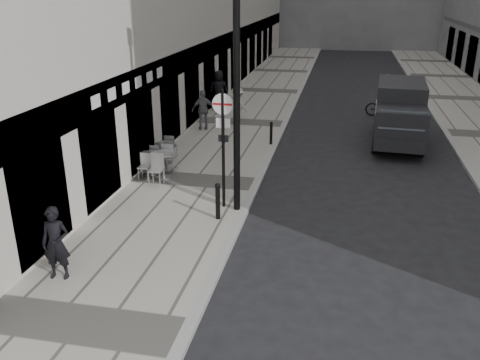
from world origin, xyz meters
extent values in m
cube|color=gray|center=(-2.00, 18.00, 0.06)|extent=(4.00, 60.00, 0.12)
imported|color=black|center=(-3.21, 4.11, 0.94)|extent=(0.65, 0.47, 1.63)
cylinder|color=black|center=(-0.60, 8.47, 1.79)|extent=(0.09, 0.09, 3.34)
cylinder|color=white|center=(-0.60, 8.47, 3.08)|extent=(0.57, 0.06, 0.57)
cube|color=#B21414|center=(-0.60, 8.45, 3.08)|extent=(0.53, 0.04, 0.06)
cube|color=white|center=(-0.60, 8.50, 2.55)|extent=(0.40, 0.05, 0.27)
cylinder|color=black|center=(-0.20, 8.37, 3.52)|extent=(0.18, 0.18, 6.79)
cylinder|color=black|center=(-0.57, 7.65, 0.60)|extent=(0.13, 0.13, 0.95)
cylinder|color=black|center=(-0.15, 14.75, 0.54)|extent=(0.11, 0.11, 0.85)
cylinder|color=black|center=(3.88, 14.77, 0.37)|extent=(0.31, 0.76, 0.74)
cylinder|color=black|center=(5.51, 14.66, 0.37)|extent=(0.31, 0.76, 0.74)
cylinder|color=black|center=(4.09, 17.91, 0.37)|extent=(0.31, 0.76, 0.74)
cylinder|color=black|center=(5.72, 17.80, 0.37)|extent=(0.31, 0.76, 0.74)
cube|color=black|center=(4.86, 17.12, 1.44)|extent=(2.08, 3.45, 1.85)
cube|color=black|center=(4.69, 14.62, 1.16)|extent=(1.96, 1.79, 1.30)
cube|color=#1E2328|center=(4.64, 13.93, 1.53)|extent=(1.64, 0.43, 0.68)
imported|color=black|center=(4.61, 20.87, 0.50)|extent=(1.93, 0.75, 1.00)
imported|color=slate|center=(4.61, 20.87, 1.11)|extent=(0.95, 0.75, 1.88)
imported|color=slate|center=(-3.34, 16.35, 0.98)|extent=(1.10, 0.75, 1.73)
imported|color=#A8A29B|center=(-2.11, 17.80, 0.93)|extent=(1.20, 0.98, 1.61)
imported|color=black|center=(-3.60, 20.26, 1.10)|extent=(1.03, 0.74, 1.96)
cylinder|color=silver|center=(-3.05, 10.31, 0.14)|extent=(0.49, 0.49, 0.03)
cylinder|color=silver|center=(-3.05, 10.31, 0.55)|extent=(0.07, 0.07, 0.83)
cylinder|color=silver|center=(-3.05, 10.31, 0.96)|extent=(0.79, 0.79, 0.03)
cylinder|color=#A3A3A5|center=(-3.45, 11.68, 0.13)|extent=(0.44, 0.44, 0.03)
cylinder|color=#A3A3A5|center=(-3.45, 11.68, 0.50)|extent=(0.06, 0.06, 0.73)
cylinder|color=#A3A3A5|center=(-3.45, 11.68, 0.86)|extent=(0.69, 0.69, 0.03)
cylinder|color=#B2B2B4|center=(-3.60, 10.62, 0.13)|extent=(0.42, 0.42, 0.03)
cylinder|color=#B2B2B4|center=(-3.60, 10.62, 0.48)|extent=(0.06, 0.06, 0.70)
cylinder|color=#B2B2B4|center=(-3.60, 10.62, 0.83)|extent=(0.66, 0.66, 0.03)
camera|label=1|loc=(2.48, -4.43, 6.02)|focal=38.00mm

